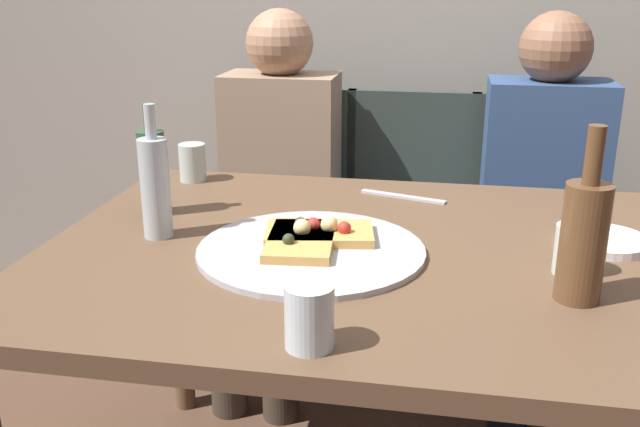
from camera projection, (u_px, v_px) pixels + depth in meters
name	position (u px, v px, depth m)	size (l,w,h in m)	color
dining_table	(378.00, 283.00, 1.45)	(1.37, 1.00, 0.74)	brown
pizza_tray	(311.00, 250.00, 1.40)	(0.46, 0.46, 0.01)	#ADADB2
pizza_slice_last	(321.00, 232.00, 1.45)	(0.24, 0.16, 0.05)	tan
pizza_slice_extra	(301.00, 239.00, 1.41)	(0.15, 0.23, 0.05)	tan
wine_bottle	(584.00, 238.00, 1.17)	(0.08, 0.08, 0.30)	brown
beer_bottle	(153.00, 170.00, 1.60)	(0.06, 0.06, 0.26)	#2D5133
water_bottle	(155.00, 186.00, 1.46)	(0.06, 0.06, 0.28)	#B2BCC1
tumbler_near	(574.00, 250.00, 1.29)	(0.07, 0.07, 0.09)	#B7C6BC
tumbler_far	(309.00, 316.00, 1.04)	(0.07, 0.07, 0.10)	silver
wine_glass	(192.00, 162.00, 1.88)	(0.07, 0.07, 0.10)	#B7C6BC
plate_stack	(604.00, 241.00, 1.44)	(0.18, 0.18, 0.02)	white
table_knife	(403.00, 197.00, 1.75)	(0.22, 0.02, 0.01)	#B7B7BC
chair_left	(287.00, 206.00, 2.41)	(0.44, 0.44, 0.90)	#2D3833
chair_middle	(407.00, 213.00, 2.34)	(0.44, 0.44, 0.90)	#2D3833
chair_right	(535.00, 220.00, 2.27)	(0.44, 0.44, 0.90)	#2D3833
guest_in_sweater	(275.00, 183.00, 2.22)	(0.36, 0.56, 1.17)	#937A60
guest_in_beanie	(544.00, 196.00, 2.09)	(0.36, 0.56, 1.17)	navy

